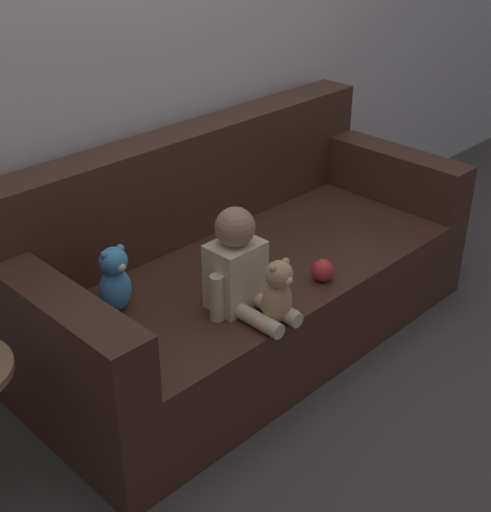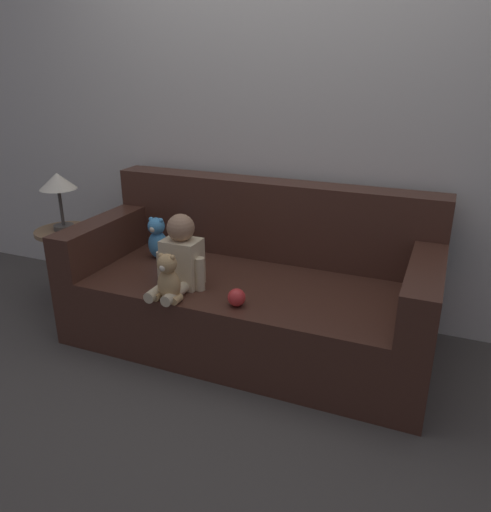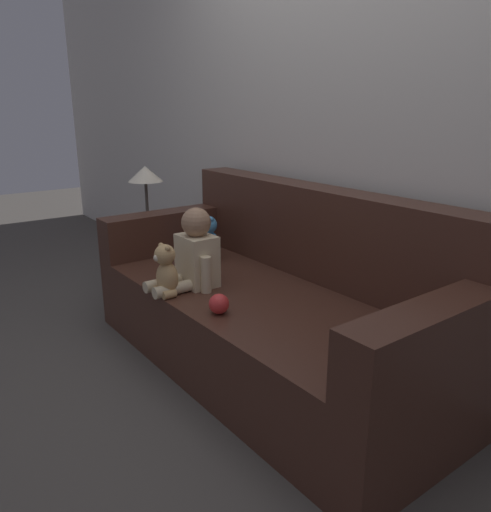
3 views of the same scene
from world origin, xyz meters
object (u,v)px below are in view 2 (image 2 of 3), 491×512
(toy_ball, at_px, (237,297))
(person_baby, at_px, (180,258))
(teddy_bear_brown, at_px, (168,279))
(couch, at_px, (253,289))
(plush_toy_side, at_px, (158,238))
(side_table, at_px, (62,209))

(toy_ball, bearing_deg, person_baby, 165.04)
(teddy_bear_brown, xyz_separation_m, toy_ball, (0.33, 0.07, -0.07))
(couch, height_order, plush_toy_side, couch)
(toy_ball, relative_size, side_table, 0.10)
(person_baby, xyz_separation_m, side_table, (-0.95, 0.23, 0.09))
(plush_toy_side, xyz_separation_m, toy_ball, (0.68, -0.39, -0.08))
(couch, distance_m, toy_ball, 0.41)
(toy_ball, height_order, side_table, side_table)
(plush_toy_side, distance_m, toy_ball, 0.78)
(couch, bearing_deg, person_baby, -134.28)
(couch, relative_size, teddy_bear_brown, 8.01)
(person_baby, xyz_separation_m, plush_toy_side, (-0.32, 0.29, -0.03))
(person_baby, bearing_deg, couch, 45.72)
(couch, distance_m, plush_toy_side, 0.64)
(teddy_bear_brown, bearing_deg, couch, 60.43)
(plush_toy_side, bearing_deg, toy_ball, -29.86)
(plush_toy_side, bearing_deg, teddy_bear_brown, -52.86)
(teddy_bear_brown, height_order, toy_ball, teddy_bear_brown)
(person_baby, relative_size, plush_toy_side, 1.52)
(side_table, bearing_deg, toy_ball, -13.89)
(teddy_bear_brown, xyz_separation_m, plush_toy_side, (-0.35, 0.46, 0.01))
(plush_toy_side, xyz_separation_m, side_table, (-0.63, -0.06, 0.13))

